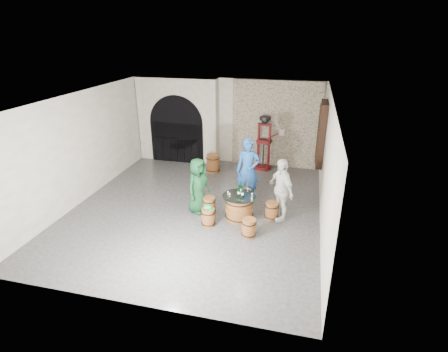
% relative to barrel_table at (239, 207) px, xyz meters
% --- Properties ---
extents(ground, '(8.00, 8.00, 0.00)m').
position_rel_barrel_table_xyz_m(ground, '(-1.33, 0.34, -0.35)').
color(ground, '#303032').
rests_on(ground, ground).
extents(wall_back, '(8.00, 0.00, 8.00)m').
position_rel_barrel_table_xyz_m(wall_back, '(-1.33, 4.34, 1.25)').
color(wall_back, beige).
rests_on(wall_back, ground).
extents(wall_front, '(8.00, 0.00, 8.00)m').
position_rel_barrel_table_xyz_m(wall_front, '(-1.33, -3.66, 1.25)').
color(wall_front, beige).
rests_on(wall_front, ground).
extents(wall_left, '(0.00, 8.00, 8.00)m').
position_rel_barrel_table_xyz_m(wall_left, '(-4.83, 0.34, 1.25)').
color(wall_left, beige).
rests_on(wall_left, ground).
extents(wall_right, '(0.00, 8.00, 8.00)m').
position_rel_barrel_table_xyz_m(wall_right, '(2.17, 0.34, 1.25)').
color(wall_right, beige).
rests_on(wall_right, ground).
extents(ceiling, '(8.00, 8.00, 0.00)m').
position_rel_barrel_table_xyz_m(ceiling, '(-1.33, 0.34, 2.85)').
color(ceiling, beige).
rests_on(ceiling, wall_back).
extents(stone_facing_panel, '(3.20, 0.12, 3.18)m').
position_rel_barrel_table_xyz_m(stone_facing_panel, '(0.47, 4.28, 1.25)').
color(stone_facing_panel, tan).
rests_on(stone_facing_panel, ground).
extents(arched_opening, '(3.10, 0.60, 3.19)m').
position_rel_barrel_table_xyz_m(arched_opening, '(-3.23, 4.08, 1.23)').
color(arched_opening, beige).
rests_on(arched_opening, ground).
extents(shuttered_window, '(0.23, 1.10, 2.00)m').
position_rel_barrel_table_xyz_m(shuttered_window, '(2.05, 2.74, 1.45)').
color(shuttered_window, black).
rests_on(shuttered_window, wall_right).
extents(barrel_table, '(0.92, 0.92, 0.71)m').
position_rel_barrel_table_xyz_m(barrel_table, '(0.00, 0.00, 0.00)').
color(barrel_table, brown).
rests_on(barrel_table, ground).
extents(barrel_stool_left, '(0.38, 0.38, 0.49)m').
position_rel_barrel_table_xyz_m(barrel_stool_left, '(-0.89, 0.12, -0.11)').
color(barrel_stool_left, brown).
rests_on(barrel_stool_left, ground).
extents(barrel_stool_far, '(0.38, 0.38, 0.49)m').
position_rel_barrel_table_xyz_m(barrel_stool_far, '(0.00, 0.90, -0.11)').
color(barrel_stool_far, brown).
rests_on(barrel_stool_far, ground).
extents(barrel_stool_right, '(0.38, 0.38, 0.49)m').
position_rel_barrel_table_xyz_m(barrel_stool_right, '(0.87, 0.23, -0.11)').
color(barrel_stool_right, brown).
rests_on(barrel_stool_right, ground).
extents(barrel_stool_near_right, '(0.38, 0.38, 0.49)m').
position_rel_barrel_table_xyz_m(barrel_stool_near_right, '(0.41, -0.80, -0.11)').
color(barrel_stool_near_right, brown).
rests_on(barrel_stool_near_right, ground).
extents(barrel_stool_near_left, '(0.38, 0.38, 0.49)m').
position_rel_barrel_table_xyz_m(barrel_stool_near_left, '(-0.73, -0.52, -0.11)').
color(barrel_stool_near_left, brown).
rests_on(barrel_stool_near_left, ground).
extents(green_cap, '(0.26, 0.22, 0.12)m').
position_rel_barrel_table_xyz_m(green_cap, '(-0.72, -0.52, 0.18)').
color(green_cap, '#0D9843').
rests_on(green_cap, barrel_stool_near_left).
extents(person_green, '(0.77, 0.92, 1.60)m').
position_rel_barrel_table_xyz_m(person_green, '(-1.21, 0.17, 0.45)').
color(person_green, '#103B1D').
rests_on(person_green, ground).
extents(person_blue, '(0.76, 0.55, 1.93)m').
position_rel_barrel_table_xyz_m(person_blue, '(0.01, 1.25, 0.61)').
color(person_blue, '#1B4C99').
rests_on(person_blue, ground).
extents(person_white, '(0.96, 1.07, 1.75)m').
position_rel_barrel_table_xyz_m(person_white, '(1.07, 0.29, 0.52)').
color(person_white, silver).
rests_on(person_white, ground).
extents(wine_bottle_left, '(0.08, 0.08, 0.32)m').
position_rel_barrel_table_xyz_m(wine_bottle_left, '(-0.01, -0.02, 0.49)').
color(wine_bottle_left, black).
rests_on(wine_bottle_left, barrel_table).
extents(wine_bottle_center, '(0.08, 0.08, 0.32)m').
position_rel_barrel_table_xyz_m(wine_bottle_center, '(0.09, -0.06, 0.49)').
color(wine_bottle_center, black).
rests_on(wine_bottle_center, barrel_table).
extents(wine_bottle_right, '(0.08, 0.08, 0.32)m').
position_rel_barrel_table_xyz_m(wine_bottle_right, '(0.00, 0.18, 0.49)').
color(wine_bottle_right, black).
rests_on(wine_bottle_right, barrel_table).
extents(tasting_glass_a, '(0.05, 0.05, 0.10)m').
position_rel_barrel_table_xyz_m(tasting_glass_a, '(-0.25, -0.10, 0.41)').
color(tasting_glass_a, '#A36E1F').
rests_on(tasting_glass_a, barrel_table).
extents(tasting_glass_b, '(0.05, 0.05, 0.10)m').
position_rel_barrel_table_xyz_m(tasting_glass_b, '(0.34, 0.03, 0.41)').
color(tasting_glass_b, '#A36E1F').
rests_on(tasting_glass_b, barrel_table).
extents(tasting_glass_c, '(0.05, 0.05, 0.10)m').
position_rel_barrel_table_xyz_m(tasting_glass_c, '(-0.06, 0.30, 0.41)').
color(tasting_glass_c, '#A36E1F').
rests_on(tasting_glass_c, barrel_table).
extents(tasting_glass_d, '(0.05, 0.05, 0.10)m').
position_rel_barrel_table_xyz_m(tasting_glass_d, '(0.17, 0.32, 0.41)').
color(tasting_glass_d, '#A36E1F').
rests_on(tasting_glass_d, barrel_table).
extents(tasting_glass_e, '(0.05, 0.05, 0.10)m').
position_rel_barrel_table_xyz_m(tasting_glass_e, '(0.38, -0.24, 0.41)').
color(tasting_glass_e, '#A36E1F').
rests_on(tasting_glass_e, barrel_table).
extents(tasting_glass_f, '(0.05, 0.05, 0.10)m').
position_rel_barrel_table_xyz_m(tasting_glass_f, '(-0.31, -0.01, 0.41)').
color(tasting_glass_f, '#A36E1F').
rests_on(tasting_glass_f, barrel_table).
extents(side_barrel, '(0.50, 0.50, 0.67)m').
position_rel_barrel_table_xyz_m(side_barrel, '(-1.60, 3.14, -0.02)').
color(side_barrel, brown).
rests_on(side_barrel, ground).
extents(corking_press, '(0.83, 0.54, 1.97)m').
position_rel_barrel_table_xyz_m(corking_press, '(0.12, 3.87, 0.80)').
color(corking_press, '#470B0D').
rests_on(corking_press, ground).
extents(control_box, '(0.18, 0.10, 0.22)m').
position_rel_barrel_table_xyz_m(control_box, '(0.72, 4.20, 1.00)').
color(control_box, silver).
rests_on(control_box, wall_back).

